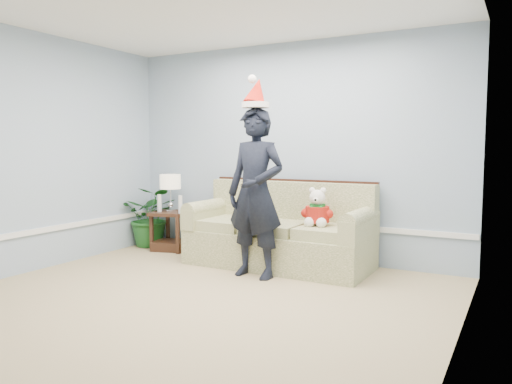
{
  "coord_description": "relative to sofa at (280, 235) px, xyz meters",
  "views": [
    {
      "loc": [
        2.63,
        -3.24,
        1.41
      ],
      "look_at": [
        0.04,
        1.55,
        0.91
      ],
      "focal_mm": 35.0,
      "sensor_mm": 36.0,
      "label": 1
    }
  ],
  "objects": [
    {
      "name": "room_shell",
      "position": [
        -0.1,
        -2.05,
        0.99
      ],
      "size": [
        4.54,
        5.04,
        2.74
      ],
      "color": "tan",
      "rests_on": "ground"
    },
    {
      "name": "wainscot_trim",
      "position": [
        -1.28,
        -0.87,
        0.09
      ],
      "size": [
        4.49,
        4.99,
        0.06
      ],
      "color": "white",
      "rests_on": "room_shell"
    },
    {
      "name": "sofa",
      "position": [
        0.0,
        0.0,
        0.0
      ],
      "size": [
        2.16,
        0.95,
        1.01
      ],
      "rotation": [
        0.0,
        0.0,
        -0.01
      ],
      "color": "#5A6B32",
      "rests_on": "room_shell"
    },
    {
      "name": "side_table",
      "position": [
        -1.68,
        0.09,
        -0.15
      ],
      "size": [
        0.65,
        0.59,
        0.53
      ],
      "rotation": [
        0.0,
        0.0,
        0.28
      ],
      "color": "#3B2315",
      "rests_on": "room_shell"
    },
    {
      "name": "table_lamp",
      "position": [
        -1.71,
        0.11,
        0.56
      ],
      "size": [
        0.28,
        0.28,
        0.5
      ],
      "color": "silver",
      "rests_on": "side_table"
    },
    {
      "name": "candle_pair",
      "position": [
        -1.64,
        -0.0,
        0.28
      ],
      "size": [
        0.41,
        0.06,
        0.24
      ],
      "color": "silver",
      "rests_on": "side_table"
    },
    {
      "name": "houseplant",
      "position": [
        -2.1,
        0.17,
        0.07
      ],
      "size": [
        0.95,
        0.9,
        0.85
      ],
      "primitive_type": "imported",
      "rotation": [
        0.0,
        0.0,
        0.38
      ],
      "color": "#18501C",
      "rests_on": "room_shell"
    },
    {
      "name": "man",
      "position": [
        -0.01,
        -0.6,
        0.56
      ],
      "size": [
        0.7,
        0.48,
        1.83
      ],
      "primitive_type": "imported",
      "rotation": [
        0.0,
        0.0,
        -0.07
      ],
      "color": "black",
      "rests_on": "room_shell"
    },
    {
      "name": "santa_hat",
      "position": [
        -0.01,
        -0.59,
        1.61
      ],
      "size": [
        0.35,
        0.38,
        0.35
      ],
      "rotation": [
        0.0,
        0.0,
        -0.21
      ],
      "color": "white",
      "rests_on": "man"
    },
    {
      "name": "teddy_bear",
      "position": [
        0.51,
        -0.11,
        0.33
      ],
      "size": [
        0.31,
        0.33,
        0.44
      ],
      "rotation": [
        0.0,
        0.0,
        0.18
      ],
      "color": "white",
      "rests_on": "sofa"
    }
  ]
}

